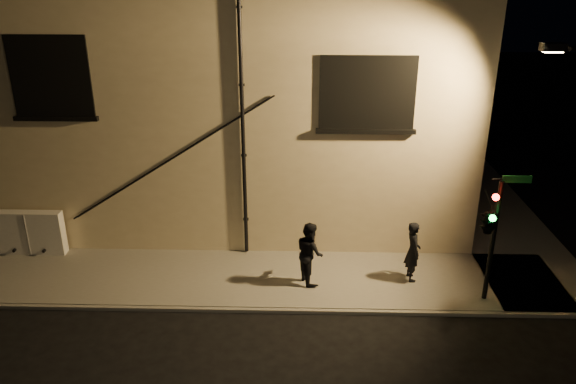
{
  "coord_description": "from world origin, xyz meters",
  "views": [
    {
      "loc": [
        -0.12,
        -12.09,
        8.28
      ],
      "look_at": [
        -0.51,
        1.8,
        2.56
      ],
      "focal_mm": 35.0,
      "sensor_mm": 36.0,
      "label": 1
    }
  ],
  "objects_px": {
    "pedestrian_a": "(413,251)",
    "traffic_signal": "(489,220)",
    "pedestrian_b": "(310,253)",
    "utility_cabinet": "(30,233)"
  },
  "relations": [
    {
      "from": "pedestrian_a",
      "to": "traffic_signal",
      "type": "distance_m",
      "value": 2.37
    },
    {
      "from": "pedestrian_b",
      "to": "traffic_signal",
      "type": "xyz_separation_m",
      "value": [
        4.37,
        -0.84,
        1.43
      ]
    },
    {
      "from": "pedestrian_a",
      "to": "pedestrian_b",
      "type": "distance_m",
      "value": 2.81
    },
    {
      "from": "pedestrian_b",
      "to": "traffic_signal",
      "type": "bearing_deg",
      "value": -122.33
    },
    {
      "from": "utility_cabinet",
      "to": "traffic_signal",
      "type": "xyz_separation_m",
      "value": [
        12.72,
        -2.23,
        1.63
      ]
    },
    {
      "from": "utility_cabinet",
      "to": "pedestrian_b",
      "type": "bearing_deg",
      "value": -9.43
    },
    {
      "from": "pedestrian_a",
      "to": "pedestrian_b",
      "type": "xyz_separation_m",
      "value": [
        -2.81,
        -0.19,
        0.02
      ]
    },
    {
      "from": "utility_cabinet",
      "to": "pedestrian_a",
      "type": "bearing_deg",
      "value": -6.12
    },
    {
      "from": "utility_cabinet",
      "to": "pedestrian_b",
      "type": "relative_size",
      "value": 1.17
    },
    {
      "from": "utility_cabinet",
      "to": "pedestrian_a",
      "type": "distance_m",
      "value": 11.22
    }
  ]
}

